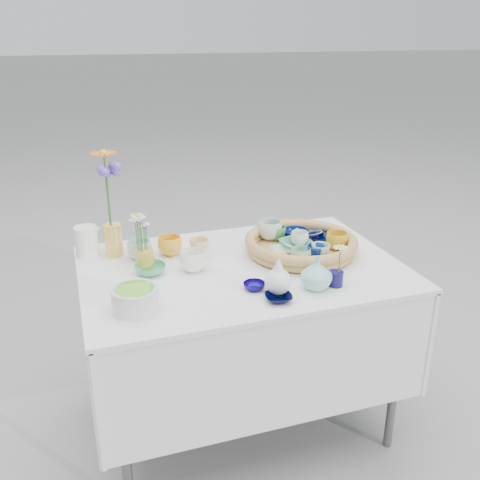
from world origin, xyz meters
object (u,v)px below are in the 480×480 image
object	(u,v)px
tall_vase_yellow	(113,240)
display_table	(241,420)
bud_vase_seafoam	(316,273)
wicker_tray	(301,245)

from	to	relation	value
tall_vase_yellow	display_table	bearing A→B (deg)	-30.07
bud_vase_seafoam	tall_vase_yellow	distance (m)	0.86
bud_vase_seafoam	tall_vase_yellow	world-z (taller)	tall_vase_yellow
display_table	wicker_tray	xyz separation A→B (m)	(0.28, 0.05, 0.80)
display_table	bud_vase_seafoam	bearing A→B (deg)	-54.47
bud_vase_seafoam	display_table	bearing A→B (deg)	125.53
bud_vase_seafoam	tall_vase_yellow	xyz separation A→B (m)	(-0.66, 0.54, 0.01)
display_table	tall_vase_yellow	distance (m)	0.99
wicker_tray	tall_vase_yellow	size ratio (longest dim) A/B	3.46
wicker_tray	display_table	bearing A→B (deg)	-169.88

